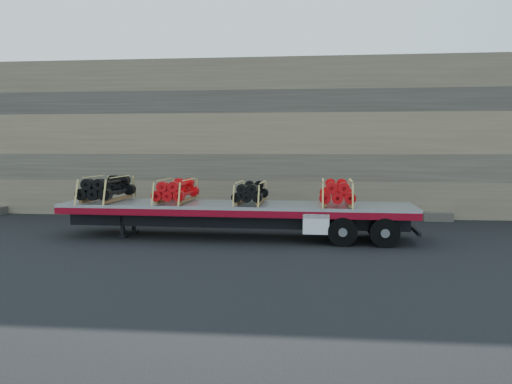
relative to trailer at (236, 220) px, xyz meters
The scene contains 7 objects.
ground 1.08m from the trailer, 10.64° to the left, with size 120.00×120.00×0.00m, color black.
rock_wall 7.33m from the trailer, 82.43° to the left, with size 44.00×3.00×7.00m, color #7A6B54.
trailer is the anchor object (origin of this frame).
bundle_front 4.69m from the trailer, behind, with size 1.18×2.37×0.84m, color black, non-canonical shape.
bundle_midfront 2.29m from the trailer, behind, with size 1.08×2.15×0.76m, color red, non-canonical shape.
bundle_midrear 1.08m from the trailer, ahead, with size 0.99×1.97×0.70m, color black, non-canonical shape.
bundle_rear 3.53m from the trailer, ahead, with size 1.11×2.22×0.79m, color red, non-canonical shape.
Camera 1 is at (1.55, -16.85, 3.04)m, focal length 35.00 mm.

